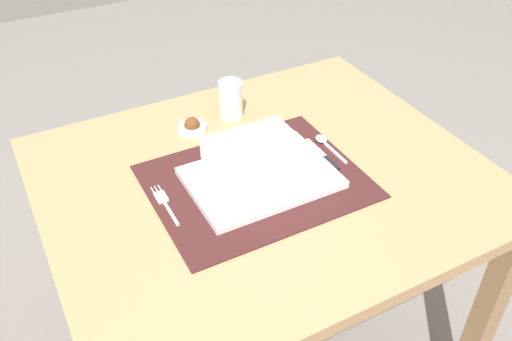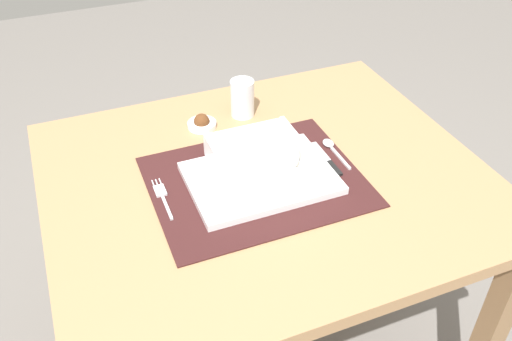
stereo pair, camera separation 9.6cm
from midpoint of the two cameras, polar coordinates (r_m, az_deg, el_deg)
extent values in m
cube|color=#A37A51|center=(1.19, -1.37, -0.99)|extent=(0.92, 0.78, 0.03)
cube|color=olive|center=(1.46, 20.57, -14.65)|extent=(0.05, 0.05, 0.68)
cube|color=olive|center=(1.60, -20.33, -8.49)|extent=(0.05, 0.05, 0.68)
cube|color=olive|center=(1.80, 5.59, -0.01)|extent=(0.05, 0.05, 0.68)
cube|color=#381919|center=(1.15, -2.37, -1.20)|extent=(0.44, 0.35, 0.00)
cube|color=white|center=(1.15, -1.91, -0.83)|extent=(0.30, 0.21, 0.02)
cube|color=white|center=(1.15, -1.93, 0.22)|extent=(0.19, 0.19, 0.01)
cube|color=white|center=(1.11, -6.07, 0.02)|extent=(0.01, 0.19, 0.04)
cube|color=white|center=(1.17, 1.94, 2.52)|extent=(0.01, 0.19, 0.04)
cube|color=white|center=(1.07, 0.15, -1.18)|extent=(0.17, 0.01, 0.04)
cube|color=white|center=(1.20, -3.85, 3.53)|extent=(0.17, 0.01, 0.04)
cylinder|color=silver|center=(1.14, -1.95, 0.93)|extent=(0.16, 0.16, 0.03)
cube|color=silver|center=(1.09, -11.28, -4.46)|extent=(0.01, 0.08, 0.00)
cube|color=silver|center=(1.13, -12.18, -2.79)|extent=(0.02, 0.04, 0.00)
cylinder|color=silver|center=(1.15, -12.97, -2.11)|extent=(0.00, 0.02, 0.00)
cylinder|color=silver|center=(1.15, -12.61, -2.00)|extent=(0.00, 0.02, 0.00)
cylinder|color=silver|center=(1.16, -12.25, -1.89)|extent=(0.00, 0.02, 0.00)
cube|color=silver|center=(1.23, 6.02, 1.73)|extent=(0.01, 0.08, 0.00)
ellipsoid|color=silver|center=(1.27, 4.61, 3.21)|extent=(0.02, 0.03, 0.01)
cube|color=black|center=(1.20, 5.53, 0.68)|extent=(0.01, 0.05, 0.01)
cube|color=silver|center=(1.24, 3.94, 2.26)|extent=(0.01, 0.08, 0.00)
cube|color=#59331E|center=(1.18, 4.97, 0.07)|extent=(0.01, 0.06, 0.01)
cube|color=silver|center=(1.23, 3.26, 1.82)|extent=(0.01, 0.08, 0.00)
cylinder|color=white|center=(1.35, -4.67, 7.29)|extent=(0.06, 0.06, 0.09)
cylinder|color=maroon|center=(1.36, -4.62, 6.51)|extent=(0.05, 0.05, 0.05)
cylinder|color=white|center=(1.32, -8.66, 4.30)|extent=(0.07, 0.07, 0.01)
sphere|color=#593319|center=(1.32, -8.70, 4.63)|extent=(0.04, 0.04, 0.04)
camera|label=1|loc=(0.05, -92.41, -1.86)|focal=38.72mm
camera|label=2|loc=(0.05, 87.59, 1.86)|focal=38.72mm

